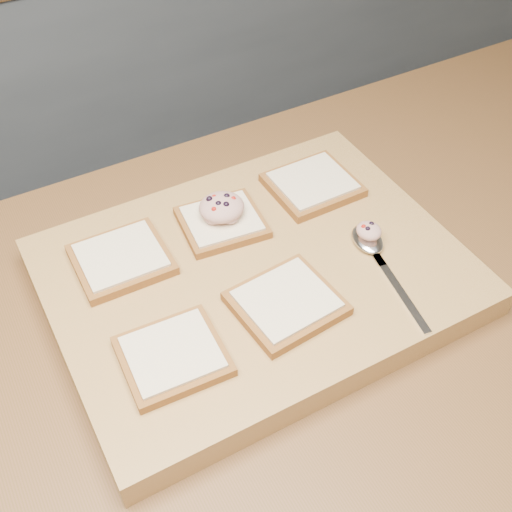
{
  "coord_description": "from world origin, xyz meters",
  "views": [
    {
      "loc": [
        -0.27,
        -0.47,
        1.57
      ],
      "look_at": [
        0.01,
        0.04,
        0.96
      ],
      "focal_mm": 45.0,
      "sensor_mm": 36.0,
      "label": 1
    }
  ],
  "objects_px": {
    "tuna_salad_dollop": "(222,207)",
    "spoon": "(372,247)",
    "bread_far_center": "(222,222)",
    "cutting_board": "(256,276)"
  },
  "relations": [
    {
      "from": "tuna_salad_dollop",
      "to": "spoon",
      "type": "xyz_separation_m",
      "value": [
        0.16,
        -0.15,
        -0.03
      ]
    },
    {
      "from": "bread_far_center",
      "to": "spoon",
      "type": "relative_size",
      "value": 0.62
    },
    {
      "from": "cutting_board",
      "to": "bread_far_center",
      "type": "distance_m",
      "value": 0.1
    },
    {
      "from": "bread_far_center",
      "to": "cutting_board",
      "type": "bearing_deg",
      "value": -87.22
    },
    {
      "from": "tuna_salad_dollop",
      "to": "spoon",
      "type": "distance_m",
      "value": 0.22
    },
    {
      "from": "bread_far_center",
      "to": "spoon",
      "type": "bearing_deg",
      "value": -42.01
    },
    {
      "from": "bread_far_center",
      "to": "tuna_salad_dollop",
      "type": "xyz_separation_m",
      "value": [
        0.0,
        0.0,
        0.02
      ]
    },
    {
      "from": "bread_far_center",
      "to": "spoon",
      "type": "height_order",
      "value": "bread_far_center"
    },
    {
      "from": "bread_far_center",
      "to": "tuna_salad_dollop",
      "type": "height_order",
      "value": "tuna_salad_dollop"
    },
    {
      "from": "cutting_board",
      "to": "tuna_salad_dollop",
      "type": "distance_m",
      "value": 0.11
    }
  ]
}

